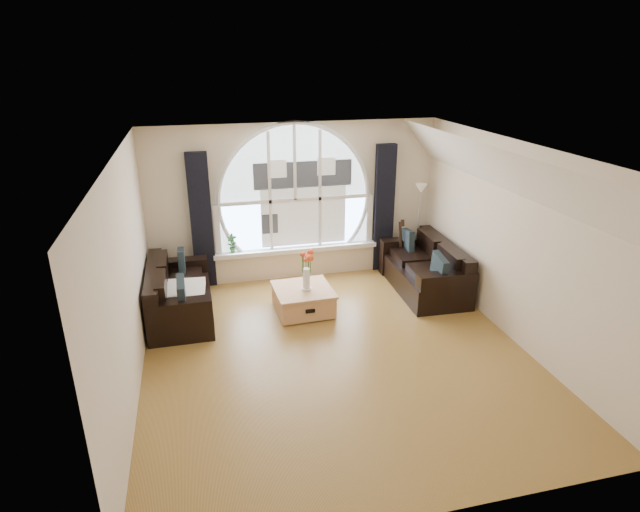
{
  "coord_description": "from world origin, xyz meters",
  "views": [
    {
      "loc": [
        -1.64,
        -5.83,
        3.77
      ],
      "look_at": [
        0.0,
        0.9,
        1.05
      ],
      "focal_mm": 29.28,
      "sensor_mm": 36.0,
      "label": 1
    }
  ],
  "objects_px": {
    "coffee_chest": "(303,299)",
    "guitar": "(399,246)",
    "potted_plant": "(232,243)",
    "sofa_right": "(424,268)",
    "sofa_left": "(180,292)",
    "vase_flowers": "(306,266)",
    "floor_lamp": "(418,227)"
  },
  "relations": [
    {
      "from": "sofa_left",
      "to": "vase_flowers",
      "type": "distance_m",
      "value": 1.95
    },
    {
      "from": "sofa_left",
      "to": "guitar",
      "type": "height_order",
      "value": "guitar"
    },
    {
      "from": "floor_lamp",
      "to": "potted_plant",
      "type": "bearing_deg",
      "value": 177.04
    },
    {
      "from": "coffee_chest",
      "to": "floor_lamp",
      "type": "xyz_separation_m",
      "value": [
        2.39,
        1.2,
        0.59
      ]
    },
    {
      "from": "potted_plant",
      "to": "sofa_left",
      "type": "bearing_deg",
      "value": -129.66
    },
    {
      "from": "guitar",
      "to": "floor_lamp",
      "type": "bearing_deg",
      "value": 21.29
    },
    {
      "from": "coffee_chest",
      "to": "guitar",
      "type": "xyz_separation_m",
      "value": [
        1.97,
        1.04,
        0.32
      ]
    },
    {
      "from": "vase_flowers",
      "to": "floor_lamp",
      "type": "relative_size",
      "value": 0.44
    },
    {
      "from": "sofa_right",
      "to": "potted_plant",
      "type": "distance_m",
      "value": 3.28
    },
    {
      "from": "sofa_left",
      "to": "floor_lamp",
      "type": "xyz_separation_m",
      "value": [
        4.23,
        0.9,
        0.4
      ]
    },
    {
      "from": "sofa_left",
      "to": "sofa_right",
      "type": "distance_m",
      "value": 3.97
    },
    {
      "from": "guitar",
      "to": "vase_flowers",
      "type": "bearing_deg",
      "value": -150.29
    },
    {
      "from": "coffee_chest",
      "to": "floor_lamp",
      "type": "relative_size",
      "value": 0.54
    },
    {
      "from": "coffee_chest",
      "to": "sofa_right",
      "type": "bearing_deg",
      "value": 5.69
    },
    {
      "from": "vase_flowers",
      "to": "floor_lamp",
      "type": "distance_m",
      "value": 2.66
    },
    {
      "from": "sofa_left",
      "to": "guitar",
      "type": "relative_size",
      "value": 1.7
    },
    {
      "from": "floor_lamp",
      "to": "potted_plant",
      "type": "xyz_separation_m",
      "value": [
        -3.34,
        0.17,
        -0.08
      ]
    },
    {
      "from": "sofa_right",
      "to": "vase_flowers",
      "type": "relative_size",
      "value": 2.65
    },
    {
      "from": "potted_plant",
      "to": "sofa_right",
      "type": "bearing_deg",
      "value": -19.3
    },
    {
      "from": "vase_flowers",
      "to": "floor_lamp",
      "type": "bearing_deg",
      "value": 28.0
    },
    {
      "from": "vase_flowers",
      "to": "coffee_chest",
      "type": "bearing_deg",
      "value": 130.15
    },
    {
      "from": "sofa_right",
      "to": "potted_plant",
      "type": "xyz_separation_m",
      "value": [
        -3.08,
        1.08,
        0.32
      ]
    },
    {
      "from": "vase_flowers",
      "to": "sofa_left",
      "type": "bearing_deg",
      "value": 169.31
    },
    {
      "from": "guitar",
      "to": "potted_plant",
      "type": "height_order",
      "value": "guitar"
    },
    {
      "from": "sofa_left",
      "to": "sofa_right",
      "type": "bearing_deg",
      "value": -0.49
    },
    {
      "from": "sofa_left",
      "to": "guitar",
      "type": "bearing_deg",
      "value": 10.56
    },
    {
      "from": "sofa_right",
      "to": "vase_flowers",
      "type": "bearing_deg",
      "value": -168.7
    },
    {
      "from": "sofa_left",
      "to": "vase_flowers",
      "type": "xyz_separation_m",
      "value": [
        1.88,
        -0.35,
        0.38
      ]
    },
    {
      "from": "floor_lamp",
      "to": "potted_plant",
      "type": "height_order",
      "value": "floor_lamp"
    },
    {
      "from": "sofa_right",
      "to": "guitar",
      "type": "relative_size",
      "value": 1.75
    },
    {
      "from": "coffee_chest",
      "to": "vase_flowers",
      "type": "distance_m",
      "value": 0.57
    },
    {
      "from": "vase_flowers",
      "to": "guitar",
      "type": "xyz_separation_m",
      "value": [
        1.93,
        1.09,
        -0.25
      ]
    }
  ]
}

